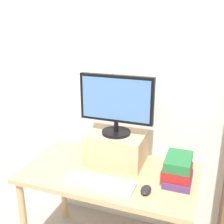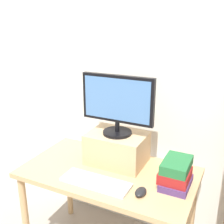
{
  "view_description": "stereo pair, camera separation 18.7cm",
  "coord_description": "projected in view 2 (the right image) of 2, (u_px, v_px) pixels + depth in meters",
  "views": [
    {
      "loc": [
        0.61,
        -1.61,
        1.76
      ],
      "look_at": [
        -0.0,
        0.06,
        1.16
      ],
      "focal_mm": 45.0,
      "sensor_mm": 36.0,
      "label": 1
    },
    {
      "loc": [
        0.78,
        -1.54,
        1.76
      ],
      "look_at": [
        -0.0,
        0.06,
        1.16
      ],
      "focal_mm": 45.0,
      "sensor_mm": 36.0,
      "label": 2
    }
  ],
  "objects": [
    {
      "name": "book_stack",
      "position": [
        176.0,
        173.0,
        1.76
      ],
      "size": [
        0.19,
        0.25,
        0.17
      ],
      "color": "#4C336B",
      "rests_on": "desk"
    },
    {
      "name": "computer_monitor",
      "position": [
        117.0,
        103.0,
        1.93
      ],
      "size": [
        0.53,
        0.21,
        0.42
      ],
      "color": "black",
      "rests_on": "riser_box"
    },
    {
      "name": "keyboard",
      "position": [
        96.0,
        182.0,
        1.8
      ],
      "size": [
        0.46,
        0.15,
        0.02
      ],
      "color": "silver",
      "rests_on": "desk"
    },
    {
      "name": "back_wall",
      "position": [
        137.0,
        79.0,
        2.2
      ],
      "size": [
        7.0,
        0.08,
        2.6
      ],
      "color": "silver",
      "rests_on": "ground_plane"
    },
    {
      "name": "computer_mouse",
      "position": [
        141.0,
        192.0,
        1.69
      ],
      "size": [
        0.06,
        0.1,
        0.04
      ],
      "color": "black",
      "rests_on": "desk"
    },
    {
      "name": "riser_box",
      "position": [
        117.0,
        148.0,
        2.04
      ],
      "size": [
        0.41,
        0.3,
        0.23
      ],
      "color": "tan",
      "rests_on": "desk"
    },
    {
      "name": "desk",
      "position": [
        109.0,
        182.0,
        1.99
      ],
      "size": [
        1.2,
        0.66,
        0.75
      ],
      "color": "tan",
      "rests_on": "ground_plane"
    }
  ]
}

